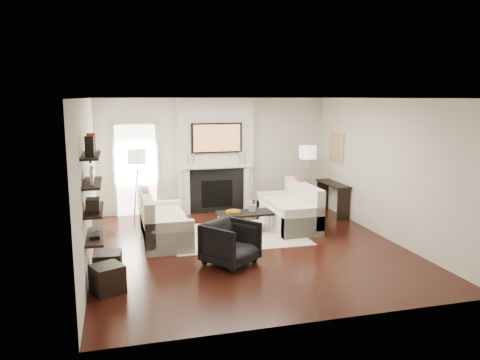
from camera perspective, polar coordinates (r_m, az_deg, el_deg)
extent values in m
plane|color=black|center=(8.68, 1.02, -8.17)|extent=(6.00, 6.00, 0.00)
plane|color=white|center=(8.25, 1.08, 9.95)|extent=(6.00, 6.00, 0.00)
plane|color=silver|center=(11.25, -3.14, 3.08)|extent=(5.50, 0.00, 5.50)
plane|color=silver|center=(5.59, 9.52, -4.23)|extent=(5.50, 0.00, 5.50)
plane|color=silver|center=(8.06, -18.10, -0.20)|extent=(0.00, 6.00, 6.00)
plane|color=silver|center=(9.48, 17.26, 1.32)|extent=(0.00, 6.00, 6.00)
cube|color=silver|center=(11.12, -3.01, 3.00)|extent=(1.80, 0.25, 2.70)
cube|color=black|center=(11.13, -2.83, -1.33)|extent=(1.30, 0.02, 1.04)
cube|color=black|center=(11.14, -2.82, -1.69)|extent=(0.75, 0.02, 0.65)
cube|color=white|center=(10.97, -6.48, -1.39)|extent=(0.12, 0.08, 1.10)
cube|color=white|center=(11.26, 0.79, -1.02)|extent=(0.12, 0.08, 1.10)
cube|color=white|center=(10.98, -2.80, 1.69)|extent=(1.70, 0.18, 0.07)
cube|color=black|center=(10.92, -2.86, 5.14)|extent=(1.20, 0.06, 0.70)
cube|color=#BF723F|center=(10.89, -2.82, 5.13)|extent=(1.10, 0.00, 0.62)
cylinder|color=silver|center=(10.86, -5.66, 2.55)|extent=(0.04, 0.04, 0.30)
cylinder|color=silver|center=(10.84, -6.33, 2.37)|extent=(0.04, 0.04, 0.24)
cylinder|color=silver|center=(11.09, -0.03, 2.76)|extent=(0.04, 0.04, 0.30)
cylinder|color=silver|center=(11.12, 0.61, 2.62)|extent=(0.04, 0.04, 0.24)
cube|color=white|center=(11.05, -12.54, 1.15)|extent=(0.90, 0.02, 2.10)
cube|color=white|center=(11.02, -15.03, 1.02)|extent=(0.06, 0.06, 2.16)
cube|color=white|center=(11.05, -10.05, 1.24)|extent=(0.06, 0.06, 2.16)
cube|color=white|center=(10.91, -12.76, 6.74)|extent=(1.02, 0.06, 0.06)
cube|color=beige|center=(9.39, -0.51, -6.72)|extent=(2.60, 2.00, 0.01)
cube|color=silver|center=(9.10, -9.10, -6.06)|extent=(0.85, 1.80, 0.42)
cube|color=silver|center=(8.99, -11.29, -4.24)|extent=(0.18, 1.80, 0.80)
cube|color=silver|center=(8.30, -8.54, -6.98)|extent=(0.85, 0.18, 0.60)
cube|color=silver|center=(9.85, -9.60, -4.27)|extent=(0.85, 0.18, 0.60)
cube|color=silver|center=(9.03, -8.83, -4.46)|extent=(0.63, 1.44, 0.10)
cube|color=#B62C16|center=(9.24, -11.45, -2.56)|extent=(0.10, 0.42, 0.42)
cube|color=black|center=(8.65, -11.20, -3.47)|extent=(0.10, 0.40, 0.40)
cube|color=silver|center=(10.00, 5.90, -4.50)|extent=(0.85, 1.80, 0.42)
cube|color=silver|center=(10.05, 7.73, -2.62)|extent=(0.18, 1.80, 0.80)
cube|color=silver|center=(9.25, 7.69, -5.17)|extent=(0.85, 0.18, 0.60)
cube|color=silver|center=(10.72, 4.38, -2.99)|extent=(0.85, 0.18, 0.60)
cube|color=silver|center=(9.92, 5.66, -3.07)|extent=(0.63, 1.44, 0.10)
cube|color=#B62C16|center=(10.28, 7.11, -1.16)|extent=(0.10, 0.42, 0.42)
cube|color=black|center=(9.74, 8.43, -1.88)|extent=(0.10, 0.40, 0.40)
cube|color=black|center=(9.49, 0.62, -4.06)|extent=(1.10, 0.55, 0.04)
cylinder|color=silver|center=(9.22, -2.03, -5.84)|extent=(0.02, 0.02, 0.38)
cylinder|color=silver|center=(9.48, 3.90, -5.41)|extent=(0.02, 0.02, 0.38)
cylinder|color=silver|center=(9.63, -2.61, -5.15)|extent=(0.02, 0.02, 0.38)
cylinder|color=silver|center=(9.89, 3.08, -4.75)|extent=(0.02, 0.02, 0.38)
cylinder|color=white|center=(9.49, 1.50, -3.07)|extent=(0.14, 0.14, 0.25)
cylinder|color=white|center=(9.51, 1.49, -3.45)|extent=(0.10, 0.10, 0.15)
cylinder|color=#BE7B1F|center=(9.42, -0.85, -3.89)|extent=(0.30, 0.30, 0.05)
imported|color=black|center=(7.73, -1.17, -7.45)|extent=(1.04, 1.03, 0.78)
cylinder|color=silver|center=(10.51, -12.30, -1.78)|extent=(0.02, 0.02, 1.20)
cylinder|color=white|center=(10.38, -12.48, 2.82)|extent=(0.40, 0.40, 0.30)
cylinder|color=silver|center=(10.52, -11.70, -1.75)|extent=(0.25, 0.02, 1.23)
cylinder|color=silver|center=(10.60, -12.62, -1.69)|extent=(0.14, 0.22, 1.23)
cylinder|color=silver|center=(10.42, -12.58, -1.90)|extent=(0.14, 0.22, 1.23)
cylinder|color=silver|center=(11.17, 8.15, -0.96)|extent=(0.02, 0.02, 1.20)
cylinder|color=white|center=(11.04, 8.26, 3.38)|extent=(0.40, 0.40, 0.30)
cylinder|color=silver|center=(11.21, 8.67, -0.93)|extent=(0.25, 0.02, 1.23)
cylinder|color=silver|center=(11.23, 7.71, -0.88)|extent=(0.14, 0.22, 1.23)
cylinder|color=silver|center=(11.06, 8.08, -1.06)|extent=(0.14, 0.22, 1.23)
cube|color=black|center=(11.08, 11.28, -0.46)|extent=(0.35, 1.20, 0.04)
cube|color=black|center=(10.67, 12.50, -2.96)|extent=(0.30, 0.04, 0.71)
cube|color=black|center=(11.64, 10.03, -1.79)|extent=(0.30, 0.04, 0.71)
cube|color=tan|center=(11.22, 11.69, 3.89)|extent=(0.03, 0.70, 0.70)
cube|color=black|center=(7.23, -17.19, -6.61)|extent=(0.25, 1.00, 0.03)
cube|color=black|center=(7.13, -17.36, -3.52)|extent=(0.25, 1.00, 0.04)
cube|color=black|center=(7.05, -17.53, -0.36)|extent=(0.25, 1.00, 0.04)
cube|color=black|center=(6.99, -17.71, 2.87)|extent=(0.25, 1.00, 0.04)
cube|color=black|center=(6.69, -17.89, 3.92)|extent=(0.12, 0.10, 0.28)
cube|color=#B62C16|center=(7.23, -17.68, 4.36)|extent=(0.12, 0.10, 0.28)
cube|color=white|center=(6.93, -17.62, 0.54)|extent=(0.04, 0.30, 0.22)
cube|color=black|center=(7.22, -17.51, 0.75)|extent=(0.04, 0.22, 0.18)
cube|color=black|center=(6.89, -17.48, -2.98)|extent=(0.18, 0.25, 0.20)
cube|color=black|center=(7.29, -17.34, -2.59)|extent=(0.15, 0.12, 0.12)
cube|color=black|center=(7.09, -17.25, -6.58)|extent=(0.14, 0.20, 0.05)
cube|color=white|center=(7.46, -17.16, -5.24)|extent=(0.10, 0.10, 0.18)
cylinder|color=black|center=(8.90, -17.79, 3.02)|extent=(0.04, 0.34, 0.34)
cylinder|color=white|center=(8.90, -17.63, 3.03)|extent=(0.01, 0.29, 0.29)
cube|color=black|center=(7.50, -15.80, -9.95)|extent=(0.43, 0.43, 0.40)
cube|color=black|center=(6.97, -15.85, -11.51)|extent=(0.53, 0.53, 0.40)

